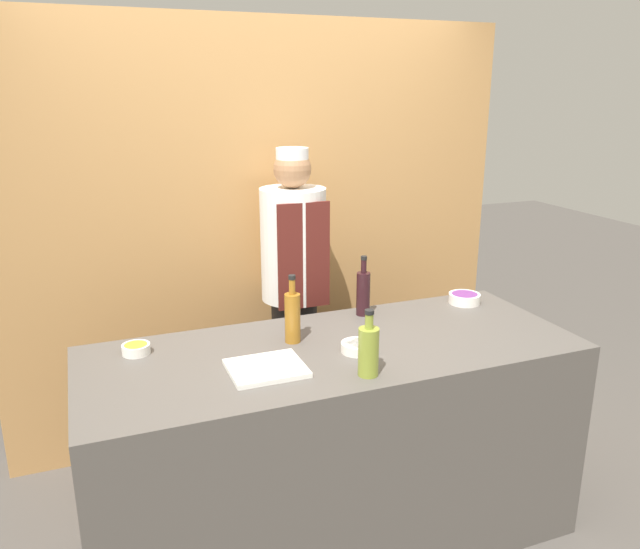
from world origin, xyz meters
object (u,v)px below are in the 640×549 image
object	(u,v)px
bottle_amber	(292,316)
sauce_bowl_green	(357,347)
bottle_wine	(363,292)
sauce_bowl_purple	(464,298)
chef_center	(294,294)
bottle_oil	(369,350)
cutting_board	(266,368)
sauce_bowl_yellow	(136,349)

from	to	relation	value
bottle_amber	sauce_bowl_green	bearing A→B (deg)	-42.76
bottle_wine	sauce_bowl_purple	bearing A→B (deg)	-3.75
sauce_bowl_green	chef_center	size ratio (longest dim) A/B	0.08
sauce_bowl_green	bottle_wine	world-z (taller)	bottle_wine
bottle_wine	bottle_oil	distance (m)	0.67
bottle_amber	bottle_oil	bearing A→B (deg)	-68.63
sauce_bowl_green	cutting_board	bearing A→B (deg)	-174.94
sauce_bowl_purple	bottle_oil	distance (m)	1.02
sauce_bowl_green	cutting_board	distance (m)	0.41
sauce_bowl_yellow	bottle_wine	size ratio (longest dim) A/B	0.39
sauce_bowl_yellow	sauce_bowl_purple	distance (m)	1.65
sauce_bowl_purple	cutting_board	bearing A→B (deg)	-161.46
sauce_bowl_green	cutting_board	xyz separation A→B (m)	(-0.41, -0.04, -0.01)
sauce_bowl_yellow	bottle_wine	world-z (taller)	bottle_wine
bottle_oil	chef_center	xyz separation A→B (m)	(0.07, 1.08, -0.12)
sauce_bowl_yellow	chef_center	size ratio (longest dim) A/B	0.07
bottle_wine	bottle_oil	size ratio (longest dim) A/B	1.11
chef_center	bottle_oil	bearing A→B (deg)	-93.75
bottle_amber	sauce_bowl_yellow	bearing A→B (deg)	169.86
bottle_amber	bottle_oil	xyz separation A→B (m)	(0.16, -0.42, -0.01)
bottle_wine	chef_center	size ratio (longest dim) A/B	0.17
bottle_amber	bottle_wine	xyz separation A→B (m)	(0.43, 0.20, -0.00)
bottle_wine	sauce_bowl_yellow	bearing A→B (deg)	-175.82
cutting_board	bottle_wine	xyz separation A→B (m)	(0.63, 0.44, 0.11)
bottle_oil	chef_center	size ratio (longest dim) A/B	0.16
bottle_amber	bottle_oil	world-z (taller)	bottle_amber
chef_center	cutting_board	bearing A→B (deg)	-115.45
sauce_bowl_green	bottle_oil	distance (m)	0.24
bottle_oil	sauce_bowl_purple	bearing A→B (deg)	34.88
bottle_wine	chef_center	distance (m)	0.52
sauce_bowl_purple	bottle_oil	xyz separation A→B (m)	(-0.83, -0.58, 0.08)
sauce_bowl_yellow	sauce_bowl_green	bearing A→B (deg)	-20.09
bottle_oil	chef_center	distance (m)	1.09
sauce_bowl_purple	sauce_bowl_green	distance (m)	0.86
bottle_oil	cutting_board	bearing A→B (deg)	153.13
chef_center	sauce_bowl_purple	bearing A→B (deg)	-33.36
sauce_bowl_yellow	cutting_board	xyz separation A→B (m)	(0.46, -0.36, -0.01)
sauce_bowl_green	bottle_oil	size ratio (longest dim) A/B	0.52
sauce_bowl_yellow	sauce_bowl_green	world-z (taller)	sauce_bowl_yellow
sauce_bowl_yellow	chef_center	xyz separation A→B (m)	(0.89, 0.54, -0.04)
sauce_bowl_green	bottle_amber	size ratio (longest dim) A/B	0.46
sauce_bowl_green	chef_center	world-z (taller)	chef_center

